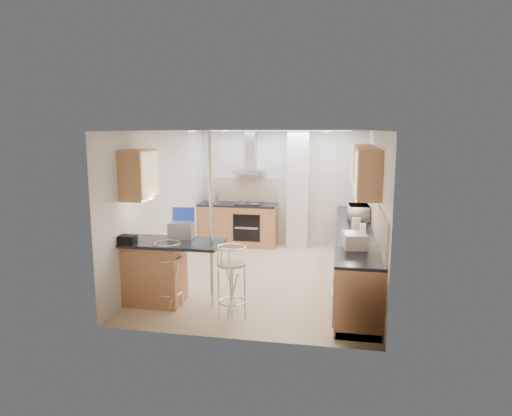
% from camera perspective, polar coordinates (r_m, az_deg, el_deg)
% --- Properties ---
extents(ground, '(4.80, 4.80, 0.00)m').
position_cam_1_polar(ground, '(7.98, 1.15, -8.60)').
color(ground, beige).
rests_on(ground, ground).
extents(room_shell, '(3.64, 4.84, 2.51)m').
position_cam_1_polar(room_shell, '(7.95, 3.94, 2.73)').
color(room_shell, silver).
rests_on(room_shell, ground).
extents(right_counter, '(0.63, 4.40, 0.92)m').
position_cam_1_polar(right_counter, '(7.75, 12.23, -5.82)').
color(right_counter, '#A06940').
rests_on(right_counter, ground).
extents(back_counter, '(1.70, 0.63, 0.92)m').
position_cam_1_polar(back_counter, '(10.03, -2.25, -2.02)').
color(back_counter, '#A06940').
rests_on(back_counter, ground).
extents(peninsula, '(1.47, 0.72, 0.94)m').
position_cam_1_polar(peninsula, '(6.78, -10.40, -7.93)').
color(peninsula, '#A06940').
rests_on(peninsula, ground).
extents(microwave, '(0.38, 0.54, 0.28)m').
position_cam_1_polar(microwave, '(8.24, 12.71, -0.61)').
color(microwave, white).
rests_on(microwave, right_counter).
extents(laptop, '(0.38, 0.30, 0.24)m').
position_cam_1_polar(laptop, '(6.79, -9.35, -2.74)').
color(laptop, '#A4A5AC').
rests_on(laptop, peninsula).
extents(bag, '(0.23, 0.17, 0.12)m').
position_cam_1_polar(bag, '(6.62, -15.76, -3.83)').
color(bag, black).
rests_on(bag, peninsula).
extents(bar_stool_near, '(0.41, 0.41, 0.96)m').
position_cam_1_polar(bar_stool_near, '(6.67, -10.86, -8.18)').
color(bar_stool_near, tan).
rests_on(bar_stool_near, ground).
extents(bar_stool_end, '(0.56, 0.56, 1.01)m').
position_cam_1_polar(bar_stool_end, '(6.20, -3.07, -9.22)').
color(bar_stool_end, tan).
rests_on(bar_stool_end, ground).
extents(jar_a, '(0.15, 0.15, 0.18)m').
position_cam_1_polar(jar_a, '(8.82, 12.15, -0.25)').
color(jar_a, beige).
rests_on(jar_a, right_counter).
extents(jar_b, '(0.14, 0.14, 0.13)m').
position_cam_1_polar(jar_b, '(8.32, 12.67, -1.04)').
color(jar_b, beige).
rests_on(jar_b, right_counter).
extents(jar_c, '(0.18, 0.18, 0.22)m').
position_cam_1_polar(jar_c, '(7.39, 12.38, -2.05)').
color(jar_c, beige).
rests_on(jar_c, right_counter).
extents(jar_d, '(0.13, 0.13, 0.15)m').
position_cam_1_polar(jar_d, '(7.30, 13.19, -2.51)').
color(jar_d, white).
rests_on(jar_d, right_counter).
extents(bread_bin, '(0.35, 0.42, 0.20)m').
position_cam_1_polar(bread_bin, '(6.40, 12.24, -3.98)').
color(bread_bin, beige).
rests_on(bread_bin, right_counter).
extents(kettle, '(0.16, 0.16, 0.24)m').
position_cam_1_polar(kettle, '(9.95, -5.14, 1.23)').
color(kettle, '#B0B2B5').
rests_on(kettle, back_counter).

